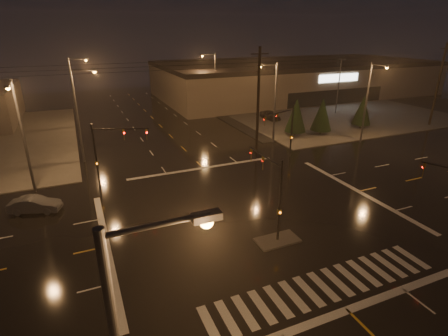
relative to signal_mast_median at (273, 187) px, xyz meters
The scene contains 24 objects.
ground 4.85m from the signal_mast_median, 90.00° to the left, with size 140.00×140.00×0.00m, color black.
sidewalk_ne 44.80m from the signal_mast_median, 47.79° to the left, with size 36.00×36.00×0.12m, color #43413C.
median_island 3.79m from the signal_mast_median, 90.00° to the right, with size 3.00×1.60×0.15m, color #43413C.
crosswalk 7.01m from the signal_mast_median, 90.00° to the right, with size 15.00×2.60×0.01m, color beige.
stop_bar_near 8.77m from the signal_mast_median, 90.00° to the right, with size 16.00×0.50×0.01m, color beige.
stop_bar_far 14.56m from the signal_mast_median, 90.00° to the left, with size 16.00×0.50×0.01m, color beige.
parking_lot 46.95m from the signal_mast_median, 41.60° to the left, with size 50.00×24.00×0.08m, color black.
retail_building 60.26m from the signal_mast_median, 54.49° to the left, with size 60.20×28.30×7.20m.
signal_mast_median is the anchor object (origin of this frame).
signal_mast_ne 16.27m from the signal_mast_median, 54.28° to the left, with size 4.84×1.86×6.00m.
signal_mast_nw 16.27m from the signal_mast_median, 125.72° to the left, with size 4.84×1.86×6.00m.
streetlight_1 23.94m from the signal_mast_median, 117.96° to the left, with size 2.77×0.32×10.00m.
streetlight_2 38.78m from the signal_mast_median, 106.79° to the left, with size 2.77×0.32×10.00m.
streetlight_3 22.20m from the signal_mast_median, 59.61° to the left, with size 2.77×0.32×10.00m.
streetlight_4 40.69m from the signal_mast_median, 74.03° to the left, with size 2.77×0.32×10.00m.
streetlight_5 21.53m from the signal_mast_median, 138.30° to the left, with size 0.32×2.77×10.00m.
streetlight_6 26.29m from the signal_mast_median, 32.94° to the left, with size 0.32×2.77×10.00m.
utility_pole_1 19.00m from the signal_mast_median, 64.89° to the left, with size 2.20×0.32×12.00m.
utility_pole_2 41.73m from the signal_mast_median, 24.19° to the left, with size 2.20×0.32×12.00m.
conifer_0 25.77m from the signal_mast_median, 52.30° to the left, with size 2.86×2.86×5.17m.
conifer_1 27.52m from the signal_mast_median, 45.21° to the left, with size 2.84×2.84×5.14m.
conifer_2 33.39m from the signal_mast_median, 36.43° to the left, with size 2.69×2.69×4.91m.
car_parked 34.77m from the signal_mast_median, 59.81° to the left, with size 1.71×4.26×1.45m, color black.
car_crossing 19.07m from the signal_mast_median, 146.48° to the left, with size 1.36×3.90×1.29m, color #585B60.
Camera 1 is at (-11.57, -21.53, 13.69)m, focal length 28.00 mm.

